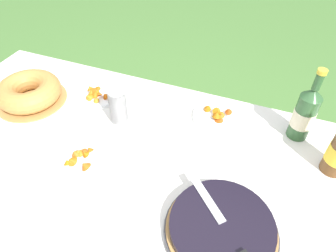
% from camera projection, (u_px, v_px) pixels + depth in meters
% --- Properties ---
extents(ground_plane, '(16.00, 16.00, 0.00)m').
position_uv_depth(ground_plane, '(138.00, 243.00, 1.60)').
color(ground_plane, '#4C7A38').
extents(garden_table, '(1.87, 1.00, 0.68)m').
position_uv_depth(garden_table, '(127.00, 170.00, 1.16)').
color(garden_table, brown).
rests_on(garden_table, ground_plane).
extents(tablecloth, '(1.88, 1.01, 0.10)m').
position_uv_depth(tablecloth, '(126.00, 162.00, 1.13)').
color(tablecloth, white).
rests_on(tablecloth, garden_table).
extents(berry_tart, '(0.35, 0.35, 0.06)m').
position_uv_depth(berry_tart, '(221.00, 228.00, 0.89)').
color(berry_tart, '#38383D').
rests_on(berry_tart, tablecloth).
extents(serving_knife, '(0.29, 0.28, 0.01)m').
position_uv_depth(serving_knife, '(228.00, 231.00, 0.85)').
color(serving_knife, silver).
rests_on(serving_knife, berry_tart).
extents(bundt_cake, '(0.31, 0.31, 0.10)m').
position_uv_depth(bundt_cake, '(29.00, 92.00, 1.35)').
color(bundt_cake, '#B78447').
rests_on(bundt_cake, tablecloth).
extents(cup_stack, '(0.07, 0.07, 0.18)m').
position_uv_depth(cup_stack, '(118.00, 106.00, 1.22)').
color(cup_stack, white).
rests_on(cup_stack, tablecloth).
extents(cider_bottle_green, '(0.08, 0.08, 0.31)m').
position_uv_depth(cider_bottle_green, '(305.00, 114.00, 1.14)').
color(cider_bottle_green, '#2D562D').
rests_on(cider_bottle_green, tablecloth).
extents(snack_plate_near, '(0.22, 0.22, 0.06)m').
position_uv_depth(snack_plate_near, '(218.00, 116.00, 1.29)').
color(snack_plate_near, white).
rests_on(snack_plate_near, tablecloth).
extents(snack_plate_left, '(0.21, 0.21, 0.05)m').
position_uv_depth(snack_plate_left, '(79.00, 160.00, 1.11)').
color(snack_plate_left, white).
rests_on(snack_plate_left, tablecloth).
extents(snack_plate_right, '(0.19, 0.19, 0.06)m').
position_uv_depth(snack_plate_right, '(96.00, 95.00, 1.39)').
color(snack_plate_right, white).
rests_on(snack_plate_right, tablecloth).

